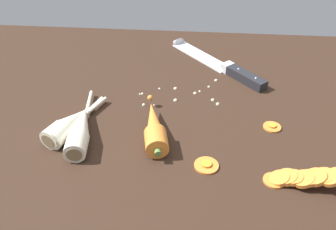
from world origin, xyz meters
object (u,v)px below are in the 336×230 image
whole_carrot (154,127)px  carrot_slice_stack (305,178)px  chefs_knife (212,60)px  carrot_slice_stray_near (272,126)px  parsnip_mid_left (69,125)px  carrot_slice_stray_mid (206,165)px  parsnip_mid_right (81,129)px  parsnip_front (69,125)px

whole_carrot → carrot_slice_stack: bearing=-21.9°
chefs_knife → carrot_slice_stray_near: 29.56cm
parsnip_mid_left → carrot_slice_stray_mid: (26.74, -7.13, -1.62)cm
parsnip_mid_left → carrot_slice_stray_near: parsnip_mid_left is taller
parsnip_mid_right → carrot_slice_stack: parsnip_mid_right is taller
carrot_slice_stack → carrot_slice_stray_mid: size_ratio=3.05×
carrot_slice_stack → parsnip_mid_right: bearing=167.8°
carrot_slice_stack → chefs_knife: bearing=109.2°
whole_carrot → carrot_slice_stray_near: whole_carrot is taller
parsnip_mid_left → chefs_knife: bearing=48.9°
parsnip_mid_right → carrot_slice_stray_near: (37.08, 6.39, -1.62)cm
carrot_slice_stray_near → whole_carrot: bearing=-169.0°
chefs_knife → parsnip_mid_left: 42.74cm
chefs_knife → carrot_slice_stack: bearing=-70.8°
whole_carrot → parsnip_front: size_ratio=1.09×
chefs_knife → parsnip_mid_right: parsnip_mid_right is taller
parsnip_mid_right → carrot_slice_stray_near: parsnip_mid_right is taller
parsnip_mid_right → carrot_slice_stack: size_ratio=1.68×
whole_carrot → carrot_slice_stack: 28.17cm
carrot_slice_stack → carrot_slice_stray_near: (-2.95, 15.01, -1.11)cm
carrot_slice_stray_mid → carrot_slice_stack: bearing=-9.9°
parsnip_mid_right → carrot_slice_stray_mid: parsnip_mid_right is taller
parsnip_mid_left → carrot_slice_stray_near: 40.20cm
chefs_knife → parsnip_front: (-27.91, -32.25, 1.33)cm
parsnip_front → whole_carrot: bearing=2.2°
parsnip_mid_right → chefs_knife: bearing=52.9°
parsnip_mid_left → whole_carrot: bearing=1.9°
carrot_slice_stray_near → carrot_slice_stack: bearing=-78.9°
parsnip_front → chefs_knife: bearing=49.1°
parsnip_front → carrot_slice_stray_near: (39.67, 5.13, -1.62)cm
chefs_knife → parsnip_front: size_ratio=1.66×
parsnip_front → parsnip_mid_left: bearing=160.4°
chefs_knife → whole_carrot: (-11.42, -31.63, 1.45)cm
whole_carrot → carrot_slice_stray_near: (23.18, 4.51, -1.74)cm
chefs_knife → parsnip_mid_right: 42.02cm
parsnip_mid_left → parsnip_mid_right: (2.77, -1.32, -0.00)cm
parsnip_mid_left → carrot_slice_stack: (42.80, -9.94, -0.51)cm
parsnip_mid_right → carrot_slice_stray_mid: (23.98, -5.81, -1.62)cm
carrot_slice_stray_near → chefs_knife: bearing=113.4°
parsnip_front → carrot_slice_stray_near: 40.04cm
parsnip_front → parsnip_mid_right: (2.60, -1.26, -0.00)cm
chefs_knife → parsnip_mid_left: size_ratio=1.65×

